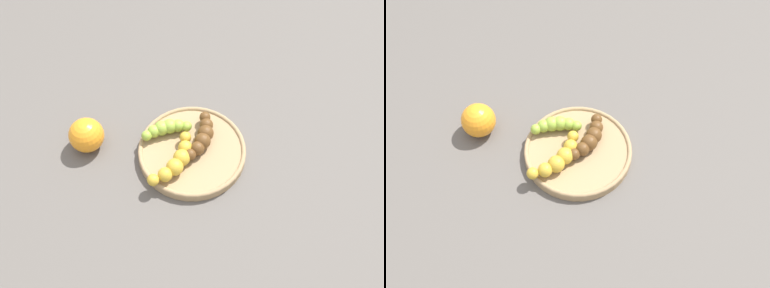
{
  "view_description": "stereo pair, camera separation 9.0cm",
  "coord_description": "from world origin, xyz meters",
  "views": [
    {
      "loc": [
        -0.05,
        -0.5,
        0.78
      ],
      "look_at": [
        0.0,
        0.0,
        0.04
      ],
      "focal_mm": 39.69,
      "sensor_mm": 36.0,
      "label": 1
    },
    {
      "loc": [
        0.04,
        -0.5,
        0.78
      ],
      "look_at": [
        0.0,
        0.0,
        0.04
      ],
      "focal_mm": 39.69,
      "sensor_mm": 36.0,
      "label": 2
    }
  ],
  "objects": [
    {
      "name": "banana_overripe",
      "position": [
        0.02,
        0.02,
        0.04
      ],
      "size": [
        0.07,
        0.12,
        0.04
      ],
      "rotation": [
        0.0,
        0.0,
        5.88
      ],
      "color": "#593819",
      "rests_on": "fruit_bowl"
    },
    {
      "name": "fruit_bowl",
      "position": [
        0.0,
        0.0,
        0.01
      ],
      "size": [
        0.23,
        0.23,
        0.02
      ],
      "color": "#A08259",
      "rests_on": "ground_plane"
    },
    {
      "name": "orange_fruit",
      "position": [
        -0.22,
        0.04,
        0.04
      ],
      "size": [
        0.08,
        0.08,
        0.08
      ],
      "primitive_type": "sphere",
      "color": "orange",
      "rests_on": "ground_plane"
    },
    {
      "name": "ground_plane",
      "position": [
        0.0,
        0.0,
        0.0
      ],
      "size": [
        2.4,
        2.4,
        0.0
      ],
      "primitive_type": "plane",
      "color": "#56514C"
    },
    {
      "name": "banana_green",
      "position": [
        -0.05,
        0.05,
        0.04
      ],
      "size": [
        0.11,
        0.05,
        0.03
      ],
      "rotation": [
        0.0,
        0.0,
        1.76
      ],
      "color": "#8CAD38",
      "rests_on": "fruit_bowl"
    },
    {
      "name": "banana_spotted",
      "position": [
        -0.04,
        -0.04,
        0.04
      ],
      "size": [
        0.1,
        0.12,
        0.04
      ],
      "rotation": [
        0.0,
        0.0,
        5.64
      ],
      "color": "gold",
      "rests_on": "fruit_bowl"
    }
  ]
}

